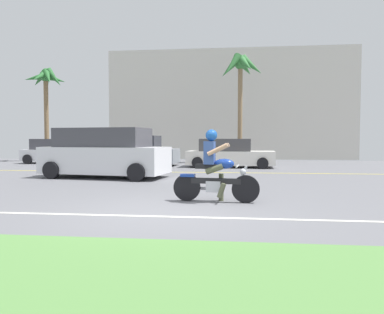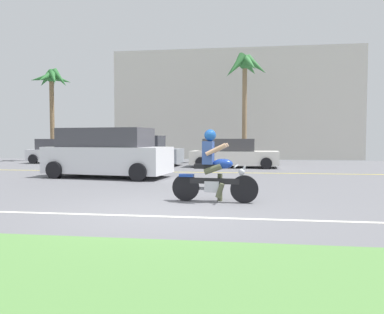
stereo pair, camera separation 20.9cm
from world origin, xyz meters
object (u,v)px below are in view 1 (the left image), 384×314
parked_car_0 (55,152)px  motorcyclist (215,171)px  parked_car_2 (229,154)px  suv_nearby (105,153)px  parked_car_1 (141,152)px  palm_tree_1 (241,73)px  palm_tree_0 (46,84)px

parked_car_0 → motorcyclist: bearing=-50.4°
parked_car_2 → motorcyclist: bearing=-91.3°
suv_nearby → parked_car_1: suv_nearby is taller
parked_car_0 → palm_tree_1: palm_tree_1 is taller
suv_nearby → parked_car_2: (4.69, 5.56, -0.22)m
parked_car_2 → parked_car_0: bearing=170.0°
parked_car_2 → palm_tree_0: (-12.00, 3.80, 4.37)m
motorcyclist → palm_tree_1: (0.89, 14.04, 4.76)m
suv_nearby → palm_tree_1: size_ratio=0.75×
suv_nearby → palm_tree_0: palm_tree_0 is taller
palm_tree_0 → parked_car_2: bearing=-17.6°
motorcyclist → parked_car_1: 12.04m
motorcyclist → palm_tree_0: size_ratio=0.33×
suv_nearby → palm_tree_0: (-7.32, 9.36, 4.14)m
parked_car_2 → palm_tree_0: 13.32m
motorcyclist → parked_car_0: 16.00m
palm_tree_1 → palm_tree_0: bearing=178.9°
suv_nearby → parked_car_2: size_ratio=1.10×
parked_car_0 → palm_tree_0: 5.04m
parked_car_1 → palm_tree_0: 8.92m
parked_car_1 → motorcyclist: bearing=-67.5°
motorcyclist → suv_nearby: 6.63m
parked_car_2 → palm_tree_0: size_ratio=0.75×
motorcyclist → parked_car_0: bearing=129.6°
parked_car_0 → parked_car_1: bearing=-12.2°
palm_tree_1 → parked_car_0: bearing=-171.2°
parked_car_0 → parked_car_2: 10.60m
palm_tree_0 → palm_tree_1: 12.66m
motorcyclist → suv_nearby: size_ratio=0.40×
parked_car_1 → parked_car_2: 4.90m
parked_car_1 → parked_car_2: size_ratio=0.88×
parked_car_0 → palm_tree_1: 12.20m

